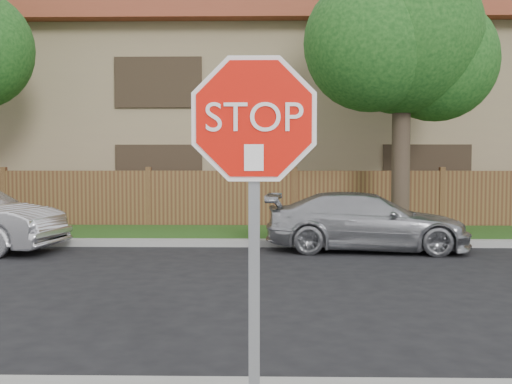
{
  "coord_description": "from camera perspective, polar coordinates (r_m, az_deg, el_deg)",
  "views": [
    {
      "loc": [
        -0.73,
        -4.91,
        1.92
      ],
      "look_at": [
        -0.81,
        -0.9,
        1.7
      ],
      "focal_mm": 42.0,
      "sensor_mm": 36.0,
      "label": 1
    }
  ],
  "objects": [
    {
      "name": "stop_sign",
      "position": [
        3.44,
        -0.19,
        1.62
      ],
      "size": [
        1.01,
        0.13,
        2.55
      ],
      "color": "gray",
      "rests_on": "sidewalk_near"
    },
    {
      "name": "far_curb",
      "position": [
        13.22,
        4.31,
        -4.87
      ],
      "size": [
        70.0,
        0.3,
        0.15
      ],
      "primitive_type": "cube",
      "color": "gray",
      "rests_on": "ground"
    },
    {
      "name": "apartment_building",
      "position": [
        21.99,
        3.06,
        7.36
      ],
      "size": [
        35.2,
        9.2,
        7.2
      ],
      "color": "#9C8760",
      "rests_on": "ground"
    },
    {
      "name": "fence",
      "position": [
        16.37,
        3.69,
        -0.76
      ],
      "size": [
        70.0,
        0.12,
        1.6
      ],
      "primitive_type": "cube",
      "color": "#522F1D",
      "rests_on": "ground"
    },
    {
      "name": "grass_strip",
      "position": [
        14.85,
        3.96,
        -4.04
      ],
      "size": [
        70.0,
        3.0,
        0.12
      ],
      "primitive_type": "cube",
      "color": "#1E4714",
      "rests_on": "ground"
    },
    {
      "name": "tree_mid",
      "position": [
        15.13,
        13.96,
        14.33
      ],
      "size": [
        4.8,
        3.9,
        7.35
      ],
      "color": "#382B21",
      "rests_on": "ground"
    },
    {
      "name": "sedan_right",
      "position": [
        12.75,
        10.48,
        -2.78
      ],
      "size": [
        4.33,
        2.04,
        1.22
      ],
      "primitive_type": "imported",
      "rotation": [
        0.0,
        0.0,
        1.49
      ],
      "color": "#A4A5AB",
      "rests_on": "ground"
    }
  ]
}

